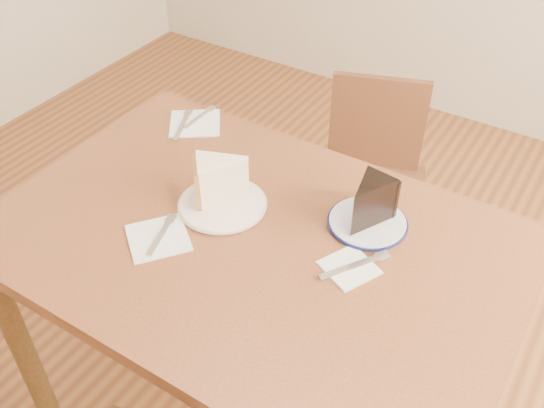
{
  "coord_description": "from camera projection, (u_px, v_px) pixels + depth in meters",
  "views": [
    {
      "loc": [
        0.57,
        -0.83,
        1.7
      ],
      "look_at": [
        0.01,
        0.07,
        0.8
      ],
      "focal_mm": 40.0,
      "sensor_mm": 36.0,
      "label": 1
    }
  ],
  "objects": [
    {
      "name": "fork_spare",
      "position": [
        199.0,
        117.0,
        1.76
      ],
      "size": [
        0.02,
        0.14,
        0.0
      ],
      "primitive_type": "cube",
      "rotation": [
        0.0,
        0.0,
        -0.01
      ],
      "color": "silver",
      "rests_on": "napkin_spare"
    },
    {
      "name": "fork_cream",
      "position": [
        161.0,
        235.0,
        1.38
      ],
      "size": [
        0.05,
        0.14,
        0.0
      ],
      "primitive_type": "cube",
      "rotation": [
        0.0,
        0.0,
        0.29
      ],
      "color": "silver",
      "rests_on": "napkin_cream"
    },
    {
      "name": "napkin_cream",
      "position": [
        158.0,
        238.0,
        1.38
      ],
      "size": [
        0.19,
        0.19,
        0.0
      ],
      "primitive_type": "cube",
      "rotation": [
        0.0,
        0.0,
        0.91
      ],
      "color": "white",
      "rests_on": "table"
    },
    {
      "name": "knife_navy",
      "position": [
        354.0,
        266.0,
        1.3
      ],
      "size": [
        0.11,
        0.15,
        0.0
      ],
      "primitive_type": "cube",
      "rotation": [
        0.0,
        0.0,
        -0.57
      ],
      "color": "silver",
      "rests_on": "napkin_navy"
    },
    {
      "name": "carrot_cake",
      "position": [
        224.0,
        180.0,
        1.44
      ],
      "size": [
        0.15,
        0.14,
        0.1
      ],
      "primitive_type": null,
      "rotation": [
        0.0,
        0.0,
        -0.87
      ],
      "color": "beige",
      "rests_on": "plate_cream"
    },
    {
      "name": "plate_navy",
      "position": [
        367.0,
        223.0,
        1.41
      ],
      "size": [
        0.18,
        0.18,
        0.01
      ],
      "primitive_type": "cylinder",
      "color": "white",
      "rests_on": "table"
    },
    {
      "name": "chair_far",
      "position": [
        369.0,
        183.0,
        2.06
      ],
      "size": [
        0.48,
        0.48,
        0.76
      ],
      "rotation": [
        0.0,
        0.0,
        3.48
      ],
      "color": "#371C10",
      "rests_on": "ground"
    },
    {
      "name": "plate_cream",
      "position": [
        223.0,
        204.0,
        1.46
      ],
      "size": [
        0.21,
        0.21,
        0.01
      ],
      "primitive_type": "cylinder",
      "color": "white",
      "rests_on": "table"
    },
    {
      "name": "napkin_navy",
      "position": [
        349.0,
        267.0,
        1.31
      ],
      "size": [
        0.14,
        0.14,
        0.0
      ],
      "primitive_type": "cube",
      "rotation": [
        0.0,
        0.0,
        -0.45
      ],
      "color": "white",
      "rests_on": "table"
    },
    {
      "name": "chocolate_cake",
      "position": [
        366.0,
        206.0,
        1.37
      ],
      "size": [
        0.1,
        0.13,
        0.1
      ],
      "primitive_type": null,
      "rotation": [
        0.0,
        0.0,
        3.01
      ],
      "color": "black",
      "rests_on": "plate_navy"
    },
    {
      "name": "table",
      "position": [
        253.0,
        267.0,
        1.45
      ],
      "size": [
        1.2,
        0.8,
        0.75
      ],
      "color": "#4B2514",
      "rests_on": "ground"
    },
    {
      "name": "knife_spare",
      "position": [
        183.0,
        125.0,
        1.73
      ],
      "size": [
        0.08,
        0.15,
        0.0
      ],
      "primitive_type": "cube",
      "rotation": [
        0.0,
        0.0,
        0.41
      ],
      "color": "silver",
      "rests_on": "napkin_spare"
    },
    {
      "name": "napkin_spare",
      "position": [
        195.0,
        123.0,
        1.74
      ],
      "size": [
        0.2,
        0.2,
        0.0
      ],
      "primitive_type": "cube",
      "rotation": [
        0.0,
        0.0,
        0.63
      ],
      "color": "white",
      "rests_on": "table"
    }
  ]
}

